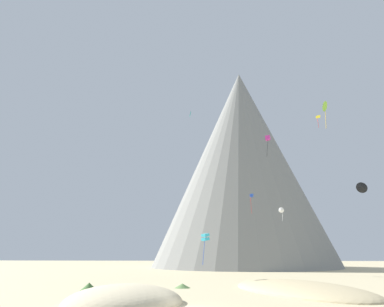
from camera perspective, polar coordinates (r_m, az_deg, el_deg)
dune_foreground_left at (r=39.91m, az=-10.02°, el=-21.07°), size 13.62×15.69×3.68m
dune_foreground_right at (r=53.44m, az=15.47°, el=-19.04°), size 20.78×29.56×2.60m
bush_far_right at (r=53.96m, az=-14.97°, el=-18.47°), size 2.76×2.76×1.02m
bush_far_left at (r=45.68m, az=-14.05°, el=-19.42°), size 2.28×2.28×0.92m
bush_scatter_east at (r=56.46m, az=-1.43°, el=-18.94°), size 3.16×3.16×0.61m
bush_near_right at (r=52.24m, az=-9.00°, el=-18.96°), size 1.90×1.90×0.95m
rock_massif at (r=137.52m, az=7.60°, el=-3.46°), size 78.10×78.10×69.38m
kite_yellow_high at (r=99.88m, az=18.12°, el=4.96°), size 1.07×0.78×3.26m
kite_magenta_high at (r=85.68m, az=11.14°, el=2.23°), size 1.26×1.24×4.73m
kite_white_mid at (r=91.02m, az=13.03°, el=-8.18°), size 1.34×0.93×3.12m
kite_teal_high at (r=101.93m, az=-0.25°, el=5.84°), size 0.44×1.08×1.36m
kite_lime_high at (r=70.56m, az=18.89°, el=6.58°), size 1.79×1.98×4.97m
kite_black_mid at (r=68.79m, az=23.81°, el=-4.59°), size 1.83×0.61×1.85m
kite_cyan_low at (r=60.48m, az=1.98°, el=-12.31°), size 1.33×1.33×4.69m
kite_blue_mid at (r=95.72m, az=8.78°, el=-6.24°), size 1.02×0.99×4.82m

